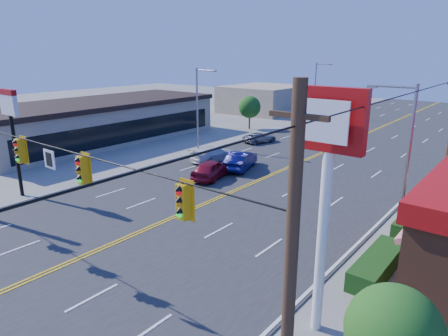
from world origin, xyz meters
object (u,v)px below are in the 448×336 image
Objects in this scene: signal_span at (35,167)px; kfc_pylon at (328,165)px; pizza_hut_sign at (11,121)px; car_magenta at (212,170)px; car_white at (214,154)px; car_silver at (260,138)px; car_blue at (241,161)px.

signal_span reaches higher than kfc_pylon.
pizza_hut_sign is 1.61× the size of car_magenta.
car_white is 9.11m from car_silver.
car_magenta is (-3.08, 14.98, -4.16)m from signal_span.
signal_span is 19.14m from car_blue.
kfc_pylon is at bearing 144.47° from car_silver.
car_white is (-17.30, 14.95, -5.37)m from kfc_pylon.
car_magenta is at bearing 67.97° from car_blue.
car_white is (-6.18, 18.95, -4.21)m from signal_span.
car_white is at bearing 108.06° from signal_span.
kfc_pylon reaches higher than car_white.
car_white is at bearing -64.77° from car_magenta.
car_white is (-3.10, 3.97, -0.05)m from car_magenta.
signal_span is at bearing 80.63° from car_blue.
car_silver is at bearing -84.92° from car_magenta.
car_blue is 1.20× the size of car_silver.
car_blue is 0.99× the size of car_white.
car_magenta is at bearing 54.61° from pizza_hut_sign.
car_blue is at bearing -178.49° from car_white.
pizza_hut_sign reaches higher than car_silver.
signal_span is 2.86× the size of kfc_pylon.
pizza_hut_sign is 24.71m from car_silver.
car_magenta is at bearing 137.50° from car_white.
signal_span is 20.37m from car_white.
car_magenta reaches higher than car_white.
kfc_pylon is 1.99× the size of car_magenta.
kfc_pylon is 22.02m from pizza_hut_sign.
kfc_pylon is 30.72m from car_silver.
pizza_hut_sign is 1.47× the size of car_white.
signal_span reaches higher than car_blue.
pizza_hut_sign is (-10.88, 4.00, 0.30)m from signal_span.
signal_span reaches higher than car_magenta.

